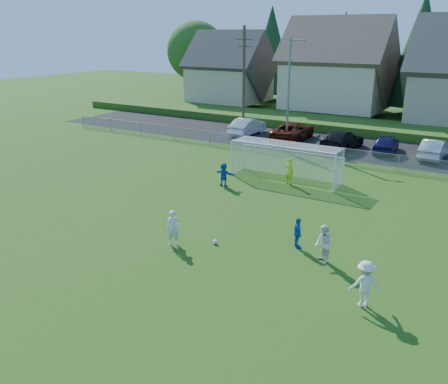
# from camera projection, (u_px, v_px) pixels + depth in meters

# --- Properties ---
(ground) EXTENTS (160.00, 160.00, 0.00)m
(ground) POSITION_uv_depth(u_px,v_px,m) (121.00, 279.00, 19.13)
(ground) COLOR #193D0C
(ground) RESTS_ON ground
(asphalt_lot) EXTENTS (60.00, 60.00, 0.00)m
(asphalt_lot) POSITION_uv_depth(u_px,v_px,m) (341.00, 146.00, 41.33)
(asphalt_lot) COLOR black
(asphalt_lot) RESTS_ON ground
(grass_embankment) EXTENTS (70.00, 6.00, 0.80)m
(grass_embankment) POSITION_uv_depth(u_px,v_px,m) (365.00, 127.00, 47.25)
(grass_embankment) COLOR #1E420F
(grass_embankment) RESTS_ON ground
(soccer_ball) EXTENTS (0.22, 0.22, 0.22)m
(soccer_ball) POSITION_uv_depth(u_px,v_px,m) (215.00, 242.00, 22.25)
(soccer_ball) COLOR white
(soccer_ball) RESTS_ON ground
(player_white_a) EXTENTS (0.73, 0.70, 1.68)m
(player_white_a) POSITION_uv_depth(u_px,v_px,m) (173.00, 228.00, 21.95)
(player_white_a) COLOR silver
(player_white_a) RESTS_ON ground
(player_white_b) EXTENTS (1.06, 1.05, 1.73)m
(player_white_b) POSITION_uv_depth(u_px,v_px,m) (324.00, 244.00, 20.21)
(player_white_b) COLOR silver
(player_white_b) RESTS_ON ground
(player_white_c) EXTENTS (1.32, 1.21, 1.78)m
(player_white_c) POSITION_uv_depth(u_px,v_px,m) (365.00, 284.00, 17.01)
(player_white_c) COLOR silver
(player_white_c) RESTS_ON ground
(player_blue_a) EXTENTS (0.82, 0.88, 1.46)m
(player_blue_a) POSITION_uv_depth(u_px,v_px,m) (298.00, 233.00, 21.70)
(player_blue_a) COLOR #1257B0
(player_blue_a) RESTS_ON ground
(player_blue_b) EXTENTS (1.46, 0.58, 1.54)m
(player_blue_b) POSITION_uv_depth(u_px,v_px,m) (224.00, 174.00, 30.42)
(player_blue_b) COLOR #1257B0
(player_blue_b) RESTS_ON ground
(goalkeeper) EXTENTS (0.74, 0.61, 1.74)m
(goalkeeper) POSITION_uv_depth(u_px,v_px,m) (289.00, 171.00, 30.78)
(goalkeeper) COLOR #B6EE1C
(goalkeeper) RESTS_ON ground
(car_b) EXTENTS (1.84, 4.95, 1.62)m
(car_b) POSITION_uv_depth(u_px,v_px,m) (247.00, 126.00, 45.55)
(car_b) COLOR silver
(car_b) RESTS_ON ground
(car_c) EXTENTS (3.22, 6.14, 1.65)m
(car_c) POSITION_uv_depth(u_px,v_px,m) (293.00, 131.00, 43.47)
(car_c) COLOR #4C1408
(car_c) RESTS_ON ground
(car_d) EXTENTS (2.67, 5.71, 1.61)m
(car_d) POSITION_uv_depth(u_px,v_px,m) (342.00, 140.00, 39.94)
(car_d) COLOR black
(car_d) RESTS_ON ground
(car_e) EXTENTS (2.24, 4.55, 1.49)m
(car_e) POSITION_uv_depth(u_px,v_px,m) (386.00, 144.00, 38.85)
(car_e) COLOR #151241
(car_e) RESTS_ON ground
(car_f) EXTENTS (1.68, 4.61, 1.51)m
(car_f) POSITION_uv_depth(u_px,v_px,m) (434.00, 149.00, 37.04)
(car_f) COLOR #BDBDBD
(car_f) RESTS_ON ground
(soccer_goal) EXTENTS (7.42, 1.90, 2.50)m
(soccer_goal) POSITION_uv_depth(u_px,v_px,m) (287.00, 156.00, 31.56)
(soccer_goal) COLOR white
(soccer_goal) RESTS_ON ground
(chainlink_fence) EXTENTS (52.06, 0.06, 1.20)m
(chainlink_fence) POSITION_uv_depth(u_px,v_px,m) (318.00, 152.00, 36.69)
(chainlink_fence) COLOR gray
(chainlink_fence) RESTS_ON ground
(streetlight) EXTENTS (1.38, 0.18, 9.00)m
(streetlight) POSITION_uv_depth(u_px,v_px,m) (289.00, 88.00, 40.76)
(streetlight) COLOR slate
(streetlight) RESTS_ON ground
(utility_pole) EXTENTS (1.60, 0.26, 10.00)m
(utility_pole) POSITION_uv_depth(u_px,v_px,m) (244.00, 81.00, 43.97)
(utility_pole) COLOR #473321
(utility_pole) RESTS_ON ground
(houses_row) EXTENTS (53.90, 11.45, 13.27)m
(houses_row) POSITION_uv_depth(u_px,v_px,m) (410.00, 53.00, 50.07)
(houses_row) COLOR tan
(houses_row) RESTS_ON ground
(tree_row) EXTENTS (65.98, 12.36, 13.80)m
(tree_row) POSITION_uv_depth(u_px,v_px,m) (412.00, 54.00, 55.73)
(tree_row) COLOR #382616
(tree_row) RESTS_ON ground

